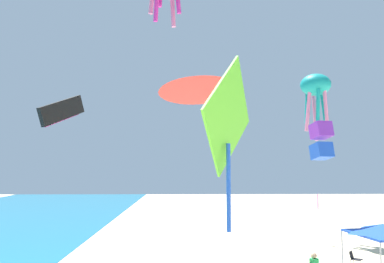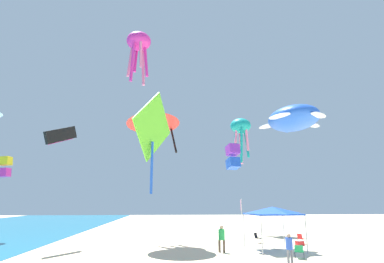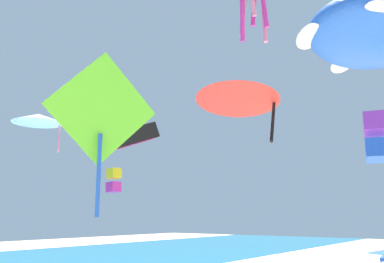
# 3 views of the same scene
# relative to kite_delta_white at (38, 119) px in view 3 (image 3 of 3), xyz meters

# --- Properties ---
(kite_delta_white) EXTENTS (4.44, 4.44, 2.47)m
(kite_delta_white) POSITION_rel_kite_delta_white_xyz_m (0.00, 0.00, 0.00)
(kite_delta_white) COLOR white
(kite_box_purple) EXTENTS (1.29, 1.18, 2.16)m
(kite_box_purple) POSITION_rel_kite_delta_white_xyz_m (3.80, -18.81, -2.68)
(kite_box_purple) COLOR purple
(kite_turtle_blue) EXTENTS (4.64, 4.14, 1.52)m
(kite_turtle_blue) POSITION_rel_kite_delta_white_xyz_m (-4.53, -20.78, -1.60)
(kite_turtle_blue) COLOR blue
(kite_parafoil_black) EXTENTS (3.42, 1.64, 2.16)m
(kite_parafoil_black) POSITION_rel_kite_delta_white_xyz_m (3.84, -4.52, -1.03)
(kite_parafoil_black) COLOR black
(kite_diamond_lime) EXTENTS (3.33, 1.82, 5.31)m
(kite_diamond_lime) POSITION_rel_kite_delta_white_xyz_m (-5.96, -12.58, -2.72)
(kite_diamond_lime) COLOR #66D82D
(kite_delta_red) EXTENTS (5.69, 5.64, 3.75)m
(kite_delta_red) POSITION_rel_kite_delta_white_xyz_m (4.01, -12.02, 0.48)
(kite_delta_red) COLOR red
(kite_box_yellow) EXTENTS (0.95, 1.00, 1.92)m
(kite_box_yellow) POSITION_rel_kite_delta_white_xyz_m (8.35, 1.90, -3.19)
(kite_box_yellow) COLOR yellow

